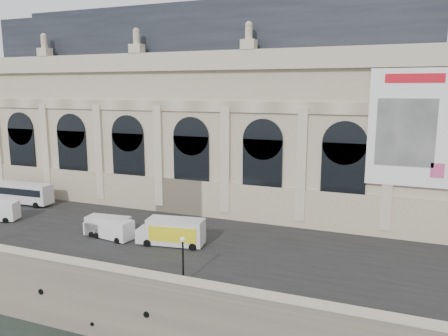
{
  "coord_description": "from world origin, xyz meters",
  "views": [
    {
      "loc": [
        21.48,
        -30.65,
        23.35
      ],
      "look_at": [
        0.7,
        22.0,
        12.96
      ],
      "focal_mm": 35.0,
      "sensor_mm": 36.0,
      "label": 1
    }
  ],
  "objects_px": {
    "van_c": "(111,228)",
    "box_truck": "(172,232)",
    "van_b": "(106,226)",
    "bus_left": "(19,192)",
    "lamp_right": "(183,261)"
  },
  "relations": [
    {
      "from": "box_truck",
      "to": "lamp_right",
      "type": "bearing_deg",
      "value": -56.18
    },
    {
      "from": "van_b",
      "to": "van_c",
      "type": "height_order",
      "value": "van_b"
    },
    {
      "from": "van_c",
      "to": "box_truck",
      "type": "bearing_deg",
      "value": 4.8
    },
    {
      "from": "bus_left",
      "to": "van_b",
      "type": "xyz_separation_m",
      "value": [
        21.16,
        -7.22,
        -0.63
      ]
    },
    {
      "from": "bus_left",
      "to": "box_truck",
      "type": "xyz_separation_m",
      "value": [
        29.94,
        -7.03,
        -0.32
      ]
    },
    {
      "from": "van_c",
      "to": "box_truck",
      "type": "xyz_separation_m",
      "value": [
        7.77,
        0.65,
        0.31
      ]
    },
    {
      "from": "van_b",
      "to": "van_c",
      "type": "bearing_deg",
      "value": -24.5
    },
    {
      "from": "van_b",
      "to": "lamp_right",
      "type": "xyz_separation_m",
      "value": [
        14.4,
        -8.2,
        0.97
      ]
    },
    {
      "from": "van_b",
      "to": "box_truck",
      "type": "bearing_deg",
      "value": 1.24
    },
    {
      "from": "lamp_right",
      "to": "box_truck",
      "type": "bearing_deg",
      "value": 123.82
    },
    {
      "from": "bus_left",
      "to": "box_truck",
      "type": "relative_size",
      "value": 1.44
    },
    {
      "from": "lamp_right",
      "to": "bus_left",
      "type": "bearing_deg",
      "value": 156.56
    },
    {
      "from": "bus_left",
      "to": "van_b",
      "type": "height_order",
      "value": "bus_left"
    },
    {
      "from": "van_c",
      "to": "bus_left",
      "type": "bearing_deg",
      "value": 160.89
    },
    {
      "from": "van_c",
      "to": "box_truck",
      "type": "distance_m",
      "value": 7.8
    }
  ]
}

